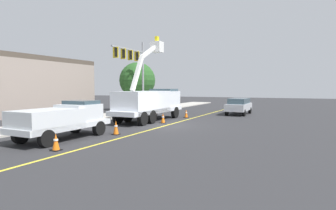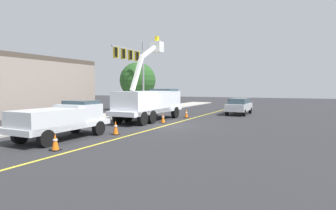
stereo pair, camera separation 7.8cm
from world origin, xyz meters
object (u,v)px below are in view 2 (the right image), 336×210
at_px(passing_minivan, 239,105).
at_px(traffic_cone_mid_front, 116,128).
at_px(traffic_cone_trailing, 186,114).
at_px(utility_bucket_truck, 150,102).
at_px(traffic_cone_mid_rear, 163,118).
at_px(service_pickup_truck, 62,119).
at_px(traffic_cone_leading, 55,142).
at_px(traffic_signal_mast, 134,63).

distance_m(passing_minivan, traffic_cone_mid_front, 16.24).
xyz_separation_m(passing_minivan, traffic_cone_trailing, (-5.20, 3.94, -0.59)).
relative_size(utility_bucket_truck, traffic_cone_mid_rear, 10.42).
bearing_deg(traffic_cone_trailing, passing_minivan, -37.12).
distance_m(service_pickup_truck, traffic_cone_mid_rear, 8.69).
relative_size(passing_minivan, traffic_cone_leading, 6.23).
height_order(passing_minivan, traffic_cone_mid_rear, passing_minivan).
relative_size(traffic_cone_leading, traffic_cone_trailing, 1.01).
bearing_deg(service_pickup_truck, passing_minivan, -19.56).
relative_size(traffic_cone_mid_front, traffic_signal_mast, 0.11).
bearing_deg(passing_minivan, traffic_cone_mid_front, 163.70).
height_order(utility_bucket_truck, service_pickup_truck, utility_bucket_truck).
distance_m(traffic_cone_trailing, traffic_signal_mast, 7.88).
bearing_deg(service_pickup_truck, traffic_cone_mid_front, -37.31).
xyz_separation_m(service_pickup_truck, traffic_cone_leading, (-2.17, -1.80, -0.73)).
relative_size(utility_bucket_truck, service_pickup_truck, 1.46).
bearing_deg(traffic_cone_mid_rear, passing_minivan, -23.99).
xyz_separation_m(service_pickup_truck, traffic_cone_mid_rear, (8.40, -2.12, -0.73)).
bearing_deg(traffic_cone_mid_rear, traffic_cone_trailing, -4.28).
height_order(service_pickup_truck, traffic_cone_mid_rear, service_pickup_truck).
bearing_deg(traffic_signal_mast, utility_bucket_truck, -135.06).
height_order(service_pickup_truck, traffic_signal_mast, traffic_signal_mast).
bearing_deg(traffic_cone_trailing, traffic_signal_mast, 83.31).
distance_m(traffic_cone_mid_rear, traffic_cone_trailing, 4.39).
height_order(traffic_cone_trailing, traffic_signal_mast, traffic_signal_mast).
distance_m(service_pickup_truck, traffic_signal_mast, 14.60).
height_order(utility_bucket_truck, traffic_cone_mid_rear, utility_bucket_truck).
bearing_deg(traffic_cone_leading, traffic_signal_mast, 19.10).
bearing_deg(traffic_cone_leading, traffic_cone_mid_rear, -1.76).
relative_size(passing_minivan, traffic_cone_mid_rear, 6.12).
relative_size(traffic_cone_leading, traffic_signal_mast, 0.10).
distance_m(utility_bucket_truck, service_pickup_truck, 9.50).
bearing_deg(traffic_cone_mid_rear, traffic_cone_mid_front, 177.22).
distance_m(utility_bucket_truck, traffic_signal_mast, 6.78).
bearing_deg(service_pickup_truck, traffic_signal_mast, 15.05).
relative_size(service_pickup_truck, traffic_cone_trailing, 7.31).
xyz_separation_m(traffic_cone_leading, traffic_cone_mid_front, (4.57, -0.03, 0.03)).
distance_m(utility_bucket_truck, traffic_cone_mid_front, 7.33).
bearing_deg(traffic_signal_mast, traffic_cone_trailing, -96.69).
bearing_deg(traffic_cone_mid_rear, utility_bucket_truck, 58.19).
distance_m(traffic_cone_mid_rear, traffic_signal_mast, 9.14).
xyz_separation_m(traffic_cone_leading, traffic_signal_mast, (15.66, 5.42, 4.96)).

